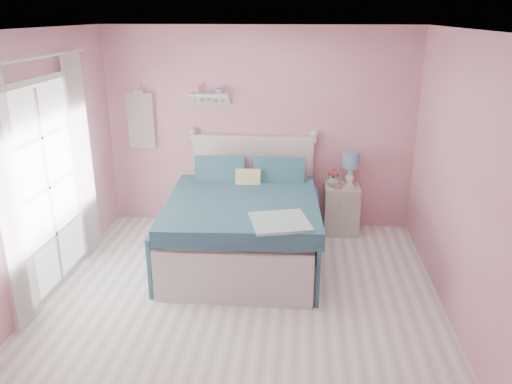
% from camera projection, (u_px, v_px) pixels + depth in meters
% --- Properties ---
extents(floor, '(4.50, 4.50, 0.00)m').
position_uv_depth(floor, '(238.00, 313.00, 4.82)').
color(floor, beige).
rests_on(floor, ground).
extents(room_shell, '(4.50, 4.50, 4.50)m').
position_uv_depth(room_shell, '(236.00, 155.00, 4.28)').
color(room_shell, '#D0838A').
rests_on(room_shell, floor).
extents(bed, '(1.76, 2.16, 1.23)m').
position_uv_depth(bed, '(244.00, 224.00, 5.80)').
color(bed, silver).
rests_on(bed, floor).
extents(nightstand, '(0.44, 0.44, 0.64)m').
position_uv_depth(nightstand, '(341.00, 209.00, 6.50)').
color(nightstand, beige).
rests_on(nightstand, floor).
extents(table_lamp, '(0.22, 0.22, 0.44)m').
position_uv_depth(table_lamp, '(351.00, 162.00, 6.32)').
color(table_lamp, white).
rests_on(table_lamp, nightstand).
extents(vase, '(0.19, 0.19, 0.16)m').
position_uv_depth(vase, '(333.00, 180.00, 6.36)').
color(vase, silver).
rests_on(vase, nightstand).
extents(teacup, '(0.10, 0.10, 0.07)m').
position_uv_depth(teacup, '(338.00, 186.00, 6.29)').
color(teacup, '#CA8789').
rests_on(teacup, nightstand).
extents(roses, '(0.14, 0.11, 0.12)m').
position_uv_depth(roses, '(333.00, 172.00, 6.32)').
color(roses, '#C34259').
rests_on(roses, vase).
extents(wall_shelf, '(0.50, 0.15, 0.25)m').
position_uv_depth(wall_shelf, '(210.00, 96.00, 6.34)').
color(wall_shelf, silver).
rests_on(wall_shelf, room_shell).
extents(hanging_dress, '(0.34, 0.03, 0.72)m').
position_uv_depth(hanging_dress, '(141.00, 121.00, 6.52)').
color(hanging_dress, white).
rests_on(hanging_dress, room_shell).
extents(french_door, '(0.04, 1.32, 2.16)m').
position_uv_depth(french_door, '(48.00, 188.00, 5.00)').
color(french_door, silver).
rests_on(french_door, floor).
extents(curtain_near, '(0.04, 0.40, 2.32)m').
position_uv_depth(curtain_near, '(9.00, 205.00, 4.27)').
color(curtain_near, white).
rests_on(curtain_near, floor).
extents(curtain_far, '(0.04, 0.40, 2.32)m').
position_uv_depth(curtain_far, '(82.00, 158.00, 5.66)').
color(curtain_far, white).
rests_on(curtain_far, floor).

